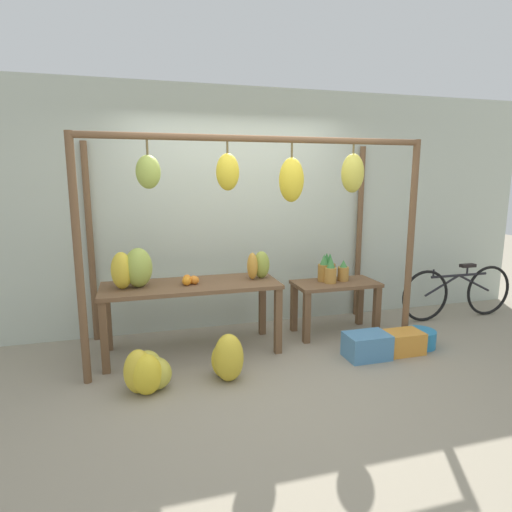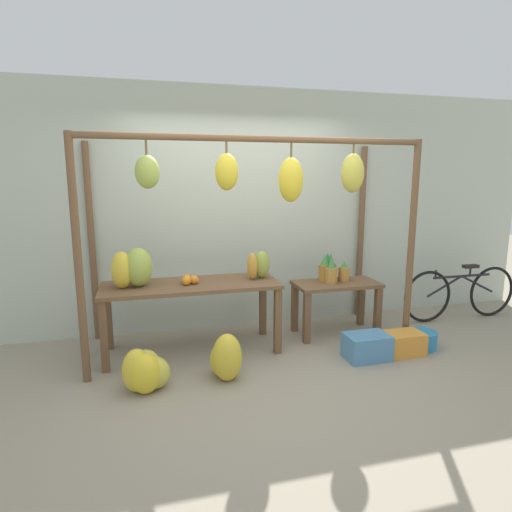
{
  "view_description": "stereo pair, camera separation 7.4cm",
  "coord_description": "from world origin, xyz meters",
  "px_view_note": "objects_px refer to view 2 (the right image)",
  "views": [
    {
      "loc": [
        -1.14,
        -3.48,
        1.8
      ],
      "look_at": [
        0.06,
        0.74,
        0.98
      ],
      "focal_mm": 30.0,
      "sensor_mm": 36.0,
      "label": 1
    },
    {
      "loc": [
        -1.07,
        -3.5,
        1.8
      ],
      "look_at": [
        0.06,
        0.74,
        0.98
      ],
      "focal_mm": 30.0,
      "sensor_mm": 36.0,
      "label": 2
    }
  ],
  "objects_px": {
    "blue_bucket": "(421,339)",
    "papaya_pile": "(258,265)",
    "fruit_crate_white": "(367,347)",
    "banana_pile_on_table": "(132,268)",
    "orange_pile": "(189,280)",
    "parked_bicycle": "(460,293)",
    "fruit_crate_purple": "(404,343)",
    "banana_pile_ground_left": "(145,371)",
    "pineapple_cluster": "(331,270)",
    "banana_pile_ground_right": "(226,359)"
  },
  "relations": [
    {
      "from": "orange_pile",
      "to": "pineapple_cluster",
      "type": "height_order",
      "value": "pineapple_cluster"
    },
    {
      "from": "banana_pile_on_table",
      "to": "fruit_crate_white",
      "type": "distance_m",
      "value": 2.44
    },
    {
      "from": "pineapple_cluster",
      "to": "banana_pile_ground_right",
      "type": "relative_size",
      "value": 0.82
    },
    {
      "from": "banana_pile_on_table",
      "to": "papaya_pile",
      "type": "xyz_separation_m",
      "value": [
        1.28,
        0.03,
        -0.04
      ]
    },
    {
      "from": "banana_pile_on_table",
      "to": "blue_bucket",
      "type": "height_order",
      "value": "banana_pile_on_table"
    },
    {
      "from": "banana_pile_on_table",
      "to": "banana_pile_ground_left",
      "type": "xyz_separation_m",
      "value": [
        0.08,
        -0.72,
        -0.75
      ]
    },
    {
      "from": "pineapple_cluster",
      "to": "banana_pile_ground_left",
      "type": "bearing_deg",
      "value": -157.02
    },
    {
      "from": "banana_pile_ground_right",
      "to": "parked_bicycle",
      "type": "xyz_separation_m",
      "value": [
        3.18,
        0.86,
        0.15
      ]
    },
    {
      "from": "banana_pile_on_table",
      "to": "parked_bicycle",
      "type": "height_order",
      "value": "banana_pile_on_table"
    },
    {
      "from": "banana_pile_ground_left",
      "to": "fruit_crate_white",
      "type": "relative_size",
      "value": 1.14
    },
    {
      "from": "fruit_crate_white",
      "to": "banana_pile_on_table",
      "type": "bearing_deg",
      "value": 163.89
    },
    {
      "from": "fruit_crate_white",
      "to": "parked_bicycle",
      "type": "bearing_deg",
      "value": 24.27
    },
    {
      "from": "pineapple_cluster",
      "to": "banana_pile_ground_right",
      "type": "xyz_separation_m",
      "value": [
        -1.4,
        -0.88,
        -0.54
      ]
    },
    {
      "from": "banana_pile_ground_right",
      "to": "blue_bucket",
      "type": "relative_size",
      "value": 1.35
    },
    {
      "from": "fruit_crate_white",
      "to": "parked_bicycle",
      "type": "relative_size",
      "value": 0.27
    },
    {
      "from": "orange_pile",
      "to": "parked_bicycle",
      "type": "bearing_deg",
      "value": 2.86
    },
    {
      "from": "banana_pile_ground_left",
      "to": "parked_bicycle",
      "type": "distance_m",
      "value": 3.99
    },
    {
      "from": "orange_pile",
      "to": "banana_pile_ground_right",
      "type": "distance_m",
      "value": 0.93
    },
    {
      "from": "pineapple_cluster",
      "to": "blue_bucket",
      "type": "relative_size",
      "value": 1.11
    },
    {
      "from": "blue_bucket",
      "to": "papaya_pile",
      "type": "height_order",
      "value": "papaya_pile"
    },
    {
      "from": "parked_bicycle",
      "to": "banana_pile_on_table",
      "type": "bearing_deg",
      "value": -177.88
    },
    {
      "from": "banana_pile_ground_right",
      "to": "blue_bucket",
      "type": "xyz_separation_m",
      "value": [
        2.14,
        0.17,
        -0.1
      ]
    },
    {
      "from": "banana_pile_on_table",
      "to": "blue_bucket",
      "type": "relative_size",
      "value": 1.41
    },
    {
      "from": "banana_pile_on_table",
      "to": "banana_pile_ground_left",
      "type": "bearing_deg",
      "value": -83.7
    },
    {
      "from": "orange_pile",
      "to": "fruit_crate_purple",
      "type": "xyz_separation_m",
      "value": [
        2.11,
        -0.6,
        -0.66
      ]
    },
    {
      "from": "orange_pile",
      "to": "parked_bicycle",
      "type": "distance_m",
      "value": 3.46
    },
    {
      "from": "banana_pile_ground_left",
      "to": "banana_pile_ground_right",
      "type": "height_order",
      "value": "banana_pile_ground_right"
    },
    {
      "from": "banana_pile_on_table",
      "to": "banana_pile_ground_left",
      "type": "relative_size",
      "value": 0.94
    },
    {
      "from": "orange_pile",
      "to": "blue_bucket",
      "type": "distance_m",
      "value": 2.53
    },
    {
      "from": "fruit_crate_white",
      "to": "papaya_pile",
      "type": "height_order",
      "value": "papaya_pile"
    },
    {
      "from": "banana_pile_on_table",
      "to": "fruit_crate_white",
      "type": "xyz_separation_m",
      "value": [
        2.22,
        -0.64,
        -0.79
      ]
    },
    {
      "from": "banana_pile_ground_left",
      "to": "fruit_crate_purple",
      "type": "height_order",
      "value": "banana_pile_ground_left"
    },
    {
      "from": "banana_pile_on_table",
      "to": "banana_pile_ground_right",
      "type": "xyz_separation_m",
      "value": [
        0.78,
        -0.71,
        -0.72
      ]
    },
    {
      "from": "banana_pile_ground_right",
      "to": "blue_bucket",
      "type": "bearing_deg",
      "value": 4.65
    },
    {
      "from": "orange_pile",
      "to": "banana_pile_ground_right",
      "type": "relative_size",
      "value": 0.42
    },
    {
      "from": "orange_pile",
      "to": "banana_pile_ground_right",
      "type": "bearing_deg",
      "value": -70.68
    },
    {
      "from": "fruit_crate_purple",
      "to": "banana_pile_on_table",
      "type": "bearing_deg",
      "value": 166.66
    },
    {
      "from": "pineapple_cluster",
      "to": "blue_bucket",
      "type": "height_order",
      "value": "pineapple_cluster"
    },
    {
      "from": "banana_pile_ground_left",
      "to": "parked_bicycle",
      "type": "bearing_deg",
      "value": 12.59
    },
    {
      "from": "fruit_crate_white",
      "to": "parked_bicycle",
      "type": "distance_m",
      "value": 1.93
    },
    {
      "from": "blue_bucket",
      "to": "papaya_pile",
      "type": "relative_size",
      "value": 1.11
    },
    {
      "from": "orange_pile",
      "to": "banana_pile_ground_left",
      "type": "relative_size",
      "value": 0.38
    },
    {
      "from": "orange_pile",
      "to": "fruit_crate_purple",
      "type": "relative_size",
      "value": 0.47
    },
    {
      "from": "orange_pile",
      "to": "blue_bucket",
      "type": "relative_size",
      "value": 0.57
    },
    {
      "from": "banana_pile_ground_left",
      "to": "banana_pile_on_table",
      "type": "bearing_deg",
      "value": 96.3
    },
    {
      "from": "orange_pile",
      "to": "parked_bicycle",
      "type": "xyz_separation_m",
      "value": [
        3.43,
        0.17,
        -0.42
      ]
    },
    {
      "from": "parked_bicycle",
      "to": "banana_pile_ground_left",
      "type": "bearing_deg",
      "value": -167.41
    },
    {
      "from": "banana_pile_on_table",
      "to": "parked_bicycle",
      "type": "relative_size",
      "value": 0.28
    },
    {
      "from": "pineapple_cluster",
      "to": "fruit_crate_purple",
      "type": "height_order",
      "value": "pineapple_cluster"
    },
    {
      "from": "orange_pile",
      "to": "parked_bicycle",
      "type": "relative_size",
      "value": 0.11
    }
  ]
}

